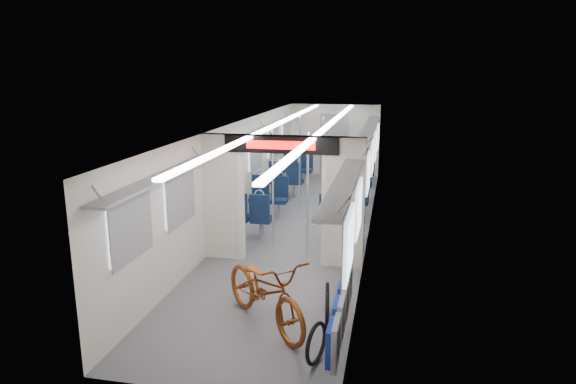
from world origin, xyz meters
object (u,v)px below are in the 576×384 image
Objects in this scene: bicycle at (265,290)px; seat_bay_near_right at (346,204)px; seat_bay_near_left at (260,203)px; seat_bay_far_right at (357,173)px; stanchion_far_right at (323,164)px; stanchion_far_left at (300,162)px; bike_hoop_b at (327,313)px; flip_bench at (341,308)px; stanchion_near_right at (307,194)px; bike_hoop_c at (327,300)px; seat_bay_far_left at (292,171)px; stanchion_near_left at (273,190)px; bike_hoop_a at (316,345)px.

seat_bay_near_right is (0.65, 4.65, 0.03)m from bicycle.
seat_bay_near_left is 0.99× the size of seat_bay_far_right.
seat_bay_far_right reaches higher than seat_bay_near_left.
stanchion_far_right is (1.16, 1.61, 0.62)m from seat_bay_near_left.
stanchion_far_left is 1.00× the size of stanchion_far_right.
bike_hoop_b is 6.32m from stanchion_far_left.
stanchion_near_right is (-0.98, 3.35, 0.57)m from flip_bench.
stanchion_far_left reaches higher than flip_bench.
bicycle is 4.29× the size of bike_hoop_c.
seat_bay_near_right is 1.03× the size of seat_bay_far_right.
bicycle is 0.85× the size of stanchion_far_left.
seat_bay_near_left is 0.97× the size of seat_bay_far_left.
seat_bay_near_right reaches higher than bike_hoop_b.
bicycle is 2.96m from stanchion_near_right.
stanchion_near_left and stanchion_far_right have the same top height.
seat_bay_near_left is 1.53m from stanchion_near_left.
flip_bench is 4.00m from stanchion_near_left.
bike_hoop_b is 6.08m from stanchion_far_right.
flip_bench is 8.83m from seat_bay_far_left.
bicycle is 8.12m from seat_bay_far_right.
bike_hoop_a is at bearing -88.80° from bicycle.
stanchion_far_right is (-0.06, 6.00, 0.64)m from bicycle.
seat_bay_near_right reaches higher than seat_bay_near_left.
seat_bay_near_right is at bearing 50.16° from stanchion_near_left.
seat_bay_far_left is at bearing 54.14° from bicycle.
bicycle reaches higher than bike_hoop_a.
stanchion_far_left is (-1.30, 1.48, 0.61)m from seat_bay_near_right.
bike_hoop_a is at bearing -78.82° from stanchion_near_right.
seat_bay_near_left reaches higher than bike_hoop_a.
seat_bay_near_right is 1.95m from stanchion_near_right.
bicycle is 1.17m from flip_bench.
stanchion_near_left is at bearing -101.08° from stanchion_far_right.
bicycle is at bearing 135.64° from bike_hoop_a.
bike_hoop_a is 0.26× the size of seat_bay_far_left.
stanchion_near_left and stanchion_far_left have the same top height.
stanchion_near_left is (0.59, -4.94, 0.61)m from seat_bay_far_left.
stanchion_far_left reaches higher than seat_bay_far_right.
seat_bay_far_right is 0.86× the size of stanchion_far_left.
seat_bay_far_right is at bearing 63.25° from seat_bay_near_left.
bike_hoop_b is at bearing 114.80° from flip_bench.
bike_hoop_a is 0.23× the size of stanchion_near_left.
bike_hoop_b is at bearing -64.59° from stanchion_near_left.
bike_hoop_a reaches higher than bike_hoop_c.
stanchion_far_right is at bearing -108.77° from seat_bay_far_right.
seat_bay_near_right is (-0.18, 4.60, 0.30)m from bike_hoop_b.
stanchion_far_left is 0.60m from stanchion_far_right.
bike_hoop_b is 0.26× the size of seat_bay_far_right.
stanchion_far_right reaches higher than bike_hoop_b.
flip_bench is at bearing -85.31° from seat_bay_near_right.
seat_bay_near_left is 0.85× the size of stanchion_far_right.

